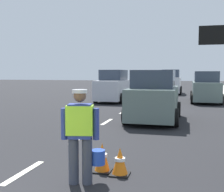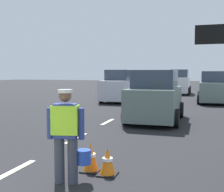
% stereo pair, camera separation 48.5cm
% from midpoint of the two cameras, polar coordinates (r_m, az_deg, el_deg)
% --- Properties ---
extents(ground_plane, '(96.00, 96.00, 0.00)m').
position_cam_midpoint_polar(ground_plane, '(23.39, 9.25, -0.20)').
color(ground_plane, black).
extents(lane_center_line, '(0.14, 46.40, 0.01)m').
position_cam_midpoint_polar(lane_center_line, '(27.54, 10.50, 0.51)').
color(lane_center_line, silver).
rests_on(lane_center_line, ground).
extents(road_worker, '(0.73, 0.48, 1.67)m').
position_cam_midpoint_polar(road_worker, '(5.09, -6.24, -7.03)').
color(road_worker, '#383D4C').
rests_on(road_worker, ground).
extents(lane_direction_sign, '(1.16, 0.11, 3.20)m').
position_cam_midpoint_polar(lane_direction_sign, '(8.03, 23.13, 7.48)').
color(lane_direction_sign, gray).
rests_on(lane_direction_sign, ground).
extents(traffic_cone_near, '(0.36, 0.36, 0.53)m').
position_cam_midpoint_polar(traffic_cone_near, '(5.60, 1.64, -12.96)').
color(traffic_cone_near, black).
rests_on(traffic_cone_near, ground).
extents(traffic_cone_far, '(0.36, 0.36, 0.58)m').
position_cam_midpoint_polar(traffic_cone_far, '(5.79, -1.84, -12.14)').
color(traffic_cone_far, black).
rests_on(traffic_cone_far, ground).
extents(car_outgoing_far, '(1.93, 4.07, 2.24)m').
position_cam_midpoint_polar(car_outgoing_far, '(27.10, 13.84, 2.59)').
color(car_outgoing_far, silver).
rests_on(car_outgoing_far, ground).
extents(car_outgoing_ahead, '(2.06, 3.88, 2.06)m').
position_cam_midpoint_polar(car_outgoing_ahead, '(11.70, 9.85, -0.32)').
color(car_outgoing_ahead, slate).
rests_on(car_outgoing_ahead, ground).
extents(car_oncoming_second, '(1.93, 4.23, 2.15)m').
position_cam_midpoint_polar(car_oncoming_second, '(19.53, 2.23, 1.84)').
color(car_oncoming_second, silver).
rests_on(car_oncoming_second, ground).
extents(car_parked_far, '(1.94, 4.33, 2.05)m').
position_cam_midpoint_polar(car_parked_far, '(19.86, 20.17, 1.48)').
color(car_parked_far, slate).
rests_on(car_parked_far, ground).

